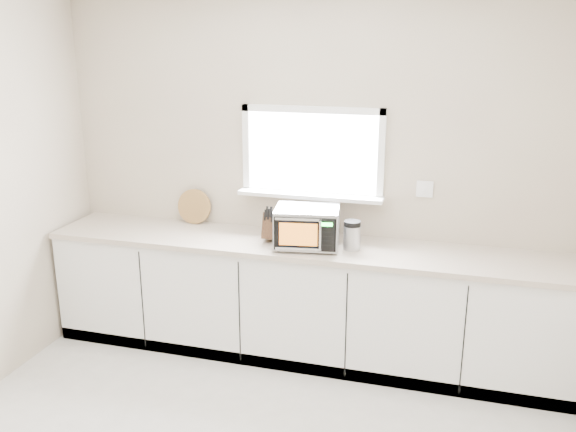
% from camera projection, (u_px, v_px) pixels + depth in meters
% --- Properties ---
extents(back_wall, '(4.00, 0.17, 2.70)m').
position_uv_depth(back_wall, '(313.00, 176.00, 4.68)').
color(back_wall, beige).
rests_on(back_wall, ground).
extents(cabinets, '(3.92, 0.60, 0.88)m').
position_uv_depth(cabinets, '(302.00, 302.00, 4.67)').
color(cabinets, white).
rests_on(cabinets, ground).
extents(countertop, '(3.92, 0.64, 0.04)m').
position_uv_depth(countertop, '(302.00, 246.00, 4.53)').
color(countertop, beige).
rests_on(countertop, cabinets).
extents(microwave, '(0.50, 0.42, 0.29)m').
position_uv_depth(microwave, '(307.00, 227.00, 4.41)').
color(microwave, black).
rests_on(microwave, countertop).
extents(knife_block, '(0.10, 0.20, 0.28)m').
position_uv_depth(knife_block, '(271.00, 225.00, 4.56)').
color(knife_block, '#4A341A').
rests_on(knife_block, countertop).
extents(cutting_board, '(0.29, 0.07, 0.28)m').
position_uv_depth(cutting_board, '(194.00, 206.00, 4.97)').
color(cutting_board, olive).
rests_on(cutting_board, countertop).
extents(coffee_grinder, '(0.13, 0.13, 0.22)m').
position_uv_depth(coffee_grinder, '(352.00, 235.00, 4.37)').
color(coffee_grinder, '#AAACB1').
rests_on(coffee_grinder, countertop).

